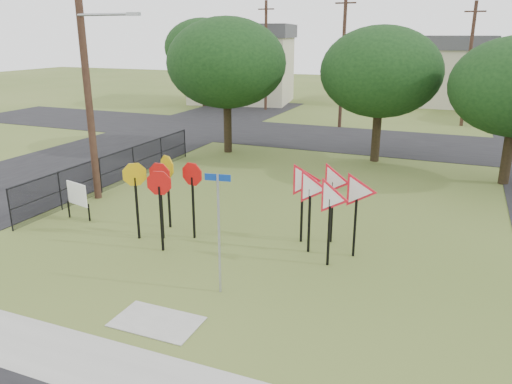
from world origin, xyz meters
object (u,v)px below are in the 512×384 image
at_px(street_name_sign, 219,227).
at_px(info_board, 77,195).
at_px(stop_sign_cluster, 163,183).
at_px(yield_sign_cluster, 326,191).

relative_size(street_name_sign, info_board, 2.31).
distance_m(street_name_sign, stop_sign_cluster, 4.08).
height_order(street_name_sign, yield_sign_cluster, street_name_sign).
height_order(street_name_sign, stop_sign_cluster, street_name_sign).
bearing_deg(stop_sign_cluster, yield_sign_cluster, 11.12).
bearing_deg(street_name_sign, stop_sign_cluster, 141.93).
xyz_separation_m(yield_sign_cluster, info_board, (-8.82, -0.68, -1.01)).
relative_size(yield_sign_cluster, info_board, 2.14).
relative_size(stop_sign_cluster, info_board, 1.87).
bearing_deg(stop_sign_cluster, info_board, 175.48).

